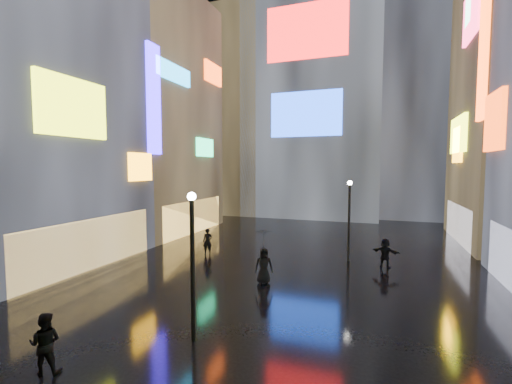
% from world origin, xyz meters
% --- Properties ---
extents(ground, '(140.00, 140.00, 0.00)m').
position_xyz_m(ground, '(0.00, 20.00, 0.00)').
color(ground, black).
rests_on(ground, ground).
extents(building_left_mid, '(10.28, 12.70, 24.00)m').
position_xyz_m(building_left_mid, '(-15.98, 14.01, 11.97)').
color(building_left_mid, black).
rests_on(building_left_mid, ground).
extents(building_left_far, '(10.28, 12.00, 22.00)m').
position_xyz_m(building_left_far, '(-15.98, 26.00, 10.98)').
color(building_left_far, black).
rests_on(building_left_far, ground).
extents(tower_main, '(16.00, 14.20, 42.00)m').
position_xyz_m(tower_main, '(-3.00, 43.97, 21.01)').
color(tower_main, black).
rests_on(tower_main, ground).
extents(tower_flank_right, '(12.00, 12.00, 34.00)m').
position_xyz_m(tower_flank_right, '(9.00, 46.00, 17.00)').
color(tower_flank_right, black).
rests_on(tower_flank_right, ground).
extents(tower_flank_left, '(10.00, 10.00, 26.00)m').
position_xyz_m(tower_flank_left, '(-14.00, 42.00, 13.00)').
color(tower_flank_left, black).
rests_on(tower_flank_left, ground).
extents(lamp_near, '(0.30, 0.30, 5.20)m').
position_xyz_m(lamp_near, '(-1.12, 8.65, 2.94)').
color(lamp_near, black).
rests_on(lamp_near, ground).
extents(lamp_far, '(0.30, 0.30, 5.20)m').
position_xyz_m(lamp_far, '(3.13, 20.95, 2.94)').
color(lamp_far, black).
rests_on(lamp_far, ground).
extents(pedestrian_1, '(1.09, 1.01, 1.81)m').
position_xyz_m(pedestrian_1, '(-4.24, 5.52, 0.90)').
color(pedestrian_1, black).
rests_on(pedestrian_1, ground).
extents(pedestrian_4, '(1.08, 0.92, 1.88)m').
position_xyz_m(pedestrian_4, '(-0.66, 15.03, 0.94)').
color(pedestrian_4, black).
rests_on(pedestrian_4, ground).
extents(pedestrian_5, '(1.71, 1.04, 1.76)m').
position_xyz_m(pedestrian_5, '(5.33, 20.22, 0.88)').
color(pedestrian_5, black).
rests_on(pedestrian_5, ground).
extents(pedestrian_6, '(0.75, 0.58, 1.81)m').
position_xyz_m(pedestrian_6, '(-6.20, 19.38, 0.91)').
color(pedestrian_6, black).
rests_on(pedestrian_6, ground).
extents(umbrella_2, '(1.39, 1.38, 0.96)m').
position_xyz_m(umbrella_2, '(-0.66, 15.03, 2.36)').
color(umbrella_2, black).
rests_on(umbrella_2, pedestrian_4).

